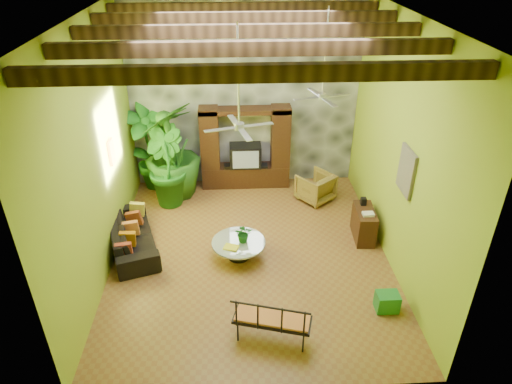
{
  "coord_description": "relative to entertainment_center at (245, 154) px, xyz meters",
  "views": [
    {
      "loc": [
        -0.31,
        -8.12,
        6.32
      ],
      "look_at": [
        0.14,
        0.2,
        1.46
      ],
      "focal_mm": 32.0,
      "sensor_mm": 36.0,
      "label": 1
    }
  ],
  "objects": [
    {
      "name": "yellow_tray",
      "position": [
        -0.42,
        -3.46,
        -0.55
      ],
      "size": [
        0.36,
        0.31,
        0.03
      ],
      "primitive_type": "cube",
      "rotation": [
        0.0,
        0.0,
        -0.35
      ],
      "color": "yellow",
      "rests_on": "coffee_table"
    },
    {
      "name": "coffee_table",
      "position": [
        -0.26,
        -3.24,
        -0.71
      ],
      "size": [
        1.17,
        1.17,
        0.4
      ],
      "rotation": [
        0.0,
        0.0,
        0.08
      ],
      "color": "black",
      "rests_on": "ground"
    },
    {
      "name": "wall_art_mask",
      "position": [
        -2.96,
        -2.14,
        1.13
      ],
      "size": [
        0.06,
        0.32,
        0.55
      ],
      "primitive_type": "cube",
      "color": "gold",
      "rests_on": "left_wall"
    },
    {
      "name": "tall_plant_b",
      "position": [
        -2.07,
        -0.81,
        0.09
      ],
      "size": [
        1.43,
        1.48,
        2.1
      ],
      "primitive_type": "imported",
      "rotation": [
        0.0,
        0.0,
        2.19
      ],
      "color": "#1C5D18",
      "rests_on": "ground"
    },
    {
      "name": "tall_plant_a",
      "position": [
        -2.59,
        0.01,
        0.29
      ],
      "size": [
        1.58,
        1.38,
        2.51
      ],
      "primitive_type": "imported",
      "rotation": [
        0.0,
        0.0,
        0.45
      ],
      "color": "#1E6A1C",
      "rests_on": "ground"
    },
    {
      "name": "back_wall",
      "position": [
        0.0,
        0.36,
        1.53
      ],
      "size": [
        6.0,
        0.02,
        5.0
      ],
      "primitive_type": "cube",
      "color": "#A1BC2A",
      "rests_on": "ground"
    },
    {
      "name": "entertainment_center",
      "position": [
        0.0,
        0.0,
        0.0
      ],
      "size": [
        2.4,
        0.55,
        2.3
      ],
      "color": "black",
      "rests_on": "ground"
    },
    {
      "name": "iron_bench",
      "position": [
        0.28,
        -5.67,
        -0.42
      ],
      "size": [
        1.42,
        0.84,
        0.57
      ],
      "rotation": [
        0.0,
        0.0,
        -0.27
      ],
      "color": "black",
      "rests_on": "ground"
    },
    {
      "name": "side_console",
      "position": [
        2.65,
        -2.67,
        -0.59
      ],
      "size": [
        0.47,
        0.95,
        0.74
      ],
      "primitive_type": "cube",
      "rotation": [
        0.0,
        0.0,
        -0.06
      ],
      "color": "#3C2113",
      "rests_on": "ground"
    },
    {
      "name": "ceiling_fan_front",
      "position": [
        -0.2,
        -3.54,
        2.44
      ],
      "size": [
        1.28,
        1.28,
        1.86
      ],
      "color": "#B4B5B9",
      "rests_on": "ceiling"
    },
    {
      "name": "stone_accent_wall",
      "position": [
        0.0,
        0.3,
        1.53
      ],
      "size": [
        5.98,
        0.1,
        4.98
      ],
      "primitive_type": "cube",
      "color": "#373A3F",
      "rests_on": "ground"
    },
    {
      "name": "right_wall",
      "position": [
        3.0,
        -3.14,
        1.53
      ],
      "size": [
        0.02,
        7.0,
        5.0
      ],
      "primitive_type": "cube",
      "color": "#A1BC2A",
      "rests_on": "ground"
    },
    {
      "name": "green_bin",
      "position": [
        2.51,
        -5.0,
        -0.78
      ],
      "size": [
        0.43,
        0.32,
        0.37
      ],
      "primitive_type": "cube",
      "rotation": [
        0.0,
        0.0,
        -0.01
      ],
      "color": "#217D3F",
      "rests_on": "ground"
    },
    {
      "name": "sofa",
      "position": [
        -2.65,
        -2.75,
        -0.63
      ],
      "size": [
        1.54,
        2.46,
        0.67
      ],
      "primitive_type": "imported",
      "rotation": [
        0.0,
        0.0,
        1.88
      ],
      "color": "black",
      "rests_on": "ground"
    },
    {
      "name": "wicker_armchair",
      "position": [
        1.81,
        -0.91,
        -0.59
      ],
      "size": [
        1.15,
        1.15,
        0.76
      ],
      "primitive_type": "imported",
      "rotation": [
        0.0,
        0.0,
        3.81
      ],
      "color": "olive",
      "rests_on": "ground"
    },
    {
      "name": "ceiling_beams",
      "position": [
        0.0,
        -3.14,
        3.81
      ],
      "size": [
        5.95,
        5.36,
        0.22
      ],
      "color": "#362211",
      "rests_on": "ceiling"
    },
    {
      "name": "ceiling",
      "position": [
        0.0,
        -3.14,
        4.03
      ],
      "size": [
        6.0,
        7.0,
        0.02
      ],
      "primitive_type": "cube",
      "color": "silver",
      "rests_on": "back_wall"
    },
    {
      "name": "ceiling_fan_back",
      "position": [
        1.6,
        -1.94,
        2.44
      ],
      "size": [
        1.28,
        1.28,
        1.86
      ],
      "color": "#B4B5B9",
      "rests_on": "ceiling"
    },
    {
      "name": "wall_art_painting",
      "position": [
        2.96,
        -3.74,
        1.33
      ],
      "size": [
        0.06,
        0.7,
        0.9
      ],
      "primitive_type": "cube",
      "color": "#265F8C",
      "rests_on": "right_wall"
    },
    {
      "name": "ground",
      "position": [
        0.0,
        -3.14,
        -0.97
      ],
      "size": [
        7.0,
        7.0,
        0.0
      ],
      "primitive_type": "plane",
      "color": "brown",
      "rests_on": "ground"
    },
    {
      "name": "centerpiece_plant",
      "position": [
        -0.15,
        -3.23,
        -0.36
      ],
      "size": [
        0.4,
        0.35,
        0.41
      ],
      "primitive_type": "imported",
      "rotation": [
        0.0,
        0.0,
        -0.09
      ],
      "color": "#195D18",
      "rests_on": "coffee_table"
    },
    {
      "name": "tall_plant_c",
      "position": [
        -1.92,
        -0.38,
        0.32
      ],
      "size": [
        1.97,
        1.97,
        2.56
      ],
      "primitive_type": "imported",
      "rotation": [
        0.0,
        0.0,
        4.16
      ],
      "color": "#235A17",
      "rests_on": "ground"
    },
    {
      "name": "left_wall",
      "position": [
        -3.0,
        -3.14,
        1.53
      ],
      "size": [
        0.02,
        7.0,
        5.0
      ],
      "primitive_type": "cube",
      "color": "#A1BC2A",
      "rests_on": "ground"
    }
  ]
}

